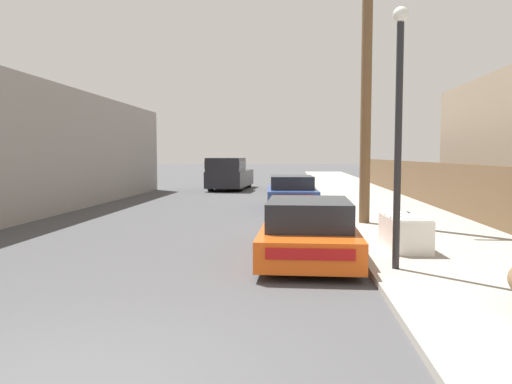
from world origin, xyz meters
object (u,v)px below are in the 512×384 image
car_parked_mid (291,193)px  pickup_truck (229,174)px  utility_pole (367,55)px  discarded_fridge (405,232)px  parked_sports_car_red (308,230)px  street_lamp (399,118)px

car_parked_mid → pickup_truck: bearing=107.6°
utility_pole → car_parked_mid: bearing=113.3°
discarded_fridge → car_parked_mid: bearing=102.3°
discarded_fridge → parked_sports_car_red: size_ratio=0.35×
car_parked_mid → pickup_truck: (-3.75, 9.98, 0.34)m
pickup_truck → street_lamp: 21.63m
pickup_truck → street_lamp: street_lamp is taller
car_parked_mid → street_lamp: (1.86, -10.84, 2.10)m
car_parked_mid → utility_pole: bearing=-69.7°
parked_sports_car_red → utility_pole: 6.46m
parked_sports_car_red → car_parked_mid: car_parked_mid is taller
discarded_fridge → pickup_truck: size_ratio=0.29×
utility_pole → street_lamp: size_ratio=2.11×
parked_sports_car_red → utility_pole: bearing=69.8°
street_lamp → car_parked_mid: bearing=99.7°
discarded_fridge → pickup_truck: (-6.16, 18.96, 0.47)m
street_lamp → parked_sports_car_red: bearing=135.7°
utility_pole → discarded_fridge: bearing=-86.1°
parked_sports_car_red → utility_pole: size_ratio=0.50×
pickup_truck → utility_pole: size_ratio=0.61×
parked_sports_car_red → pickup_truck: (-4.15, 19.39, 0.39)m
parked_sports_car_red → street_lamp: (1.46, -1.42, 2.15)m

